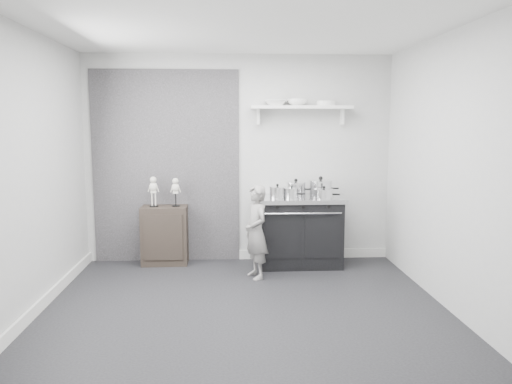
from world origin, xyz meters
TOP-DOWN VIEW (x-y plane):
  - ground at (0.00, 0.00)m, footprint 4.00×4.00m
  - room_shell at (-0.09, 0.15)m, footprint 4.02×3.62m
  - wall_shelf at (0.80, 1.68)m, footprint 1.30×0.26m
  - stove at (0.76, 1.48)m, footprint 1.11×0.69m
  - side_cabinet at (-0.97, 1.61)m, footprint 0.58×0.34m
  - child at (0.18, 0.95)m, footprint 0.39×0.47m
  - pot_front_left at (0.47, 1.36)m, footprint 0.29×0.20m
  - pot_back_left at (0.73, 1.59)m, footprint 0.35×0.26m
  - pot_back_right at (1.05, 1.56)m, footprint 0.39×0.30m
  - pot_front_right at (1.04, 1.27)m, footprint 0.32×0.23m
  - pot_front_center at (0.64, 1.31)m, footprint 0.25×0.17m
  - skeleton_full at (-1.10, 1.61)m, footprint 0.12×0.08m
  - skeleton_torso at (-0.82, 1.61)m, footprint 0.12×0.08m
  - bowl_large at (0.47, 1.67)m, footprint 0.29×0.29m
  - bowl_small at (0.75, 1.67)m, footprint 0.26×0.26m
  - plate_stack at (1.12, 1.67)m, footprint 0.25×0.25m

SIDE VIEW (x-z plane):
  - ground at x=0.00m, z-range 0.00..0.00m
  - side_cabinet at x=-0.97m, z-range 0.00..0.76m
  - stove at x=0.76m, z-range 0.00..0.89m
  - child at x=0.18m, z-range 0.00..1.11m
  - pot_front_right at x=1.04m, z-range 0.87..1.03m
  - pot_front_center at x=0.64m, z-range 0.87..1.04m
  - pot_front_left at x=0.47m, z-range 0.87..1.05m
  - skeleton_torso at x=-0.82m, z-range 0.76..1.18m
  - pot_back_left at x=0.73m, z-range 0.87..1.09m
  - skeleton_full at x=-1.10m, z-range 0.76..1.20m
  - pot_back_right at x=1.05m, z-range 0.86..1.12m
  - room_shell at x=-0.09m, z-range 0.28..2.99m
  - wall_shelf at x=0.80m, z-range 1.89..2.13m
  - plate_stack at x=1.12m, z-range 2.04..2.10m
  - bowl_large at x=0.47m, z-range 2.04..2.11m
  - bowl_small at x=0.75m, z-range 2.04..2.12m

